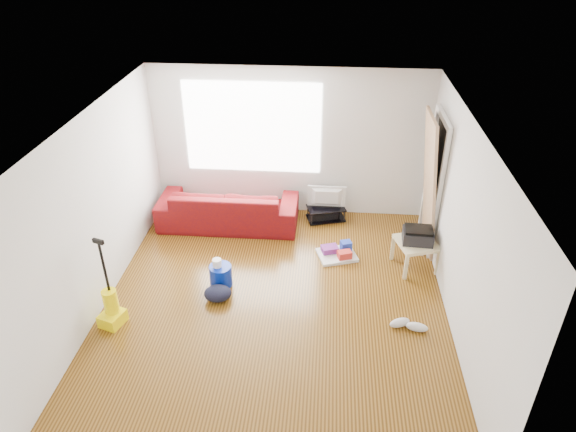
# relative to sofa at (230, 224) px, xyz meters

# --- Properties ---
(room) EXTENTS (4.51, 5.01, 2.51)m
(room) POSITION_rel_sofa_xyz_m (1.04, -1.80, 1.25)
(room) COLOR #3F270A
(room) RESTS_ON ground
(sofa) EXTENTS (2.27, 0.89, 0.66)m
(sofa) POSITION_rel_sofa_xyz_m (0.00, 0.00, 0.00)
(sofa) COLOR #450814
(sofa) RESTS_ON ground
(tv_stand) EXTENTS (0.69, 0.51, 0.23)m
(tv_stand) POSITION_rel_sofa_xyz_m (1.60, 0.27, 0.12)
(tv_stand) COLOR black
(tv_stand) RESTS_ON ground
(tv) EXTENTS (0.64, 0.08, 0.37)m
(tv) POSITION_rel_sofa_xyz_m (1.60, 0.27, 0.42)
(tv) COLOR black
(tv) RESTS_ON tv_stand
(side_table) EXTENTS (0.67, 0.67, 0.44)m
(side_table) POSITION_rel_sofa_xyz_m (2.92, -0.96, 0.37)
(side_table) COLOR #BCB186
(side_table) RESTS_ON ground
(printer) EXTENTS (0.44, 0.35, 0.22)m
(printer) POSITION_rel_sofa_xyz_m (2.92, -0.96, 0.54)
(printer) COLOR black
(printer) RESTS_ON side_table
(bucket) EXTENTS (0.36, 0.36, 0.31)m
(bucket) POSITION_rel_sofa_xyz_m (0.18, -1.61, 0.00)
(bucket) COLOR #05209F
(bucket) RESTS_ON ground
(toilet_paper) EXTENTS (0.13, 0.13, 0.11)m
(toilet_paper) POSITION_rel_sofa_xyz_m (0.14, -1.61, 0.21)
(toilet_paper) COLOR white
(toilet_paper) RESTS_ON bucket
(cleaning_tray) EXTENTS (0.67, 0.59, 0.20)m
(cleaning_tray) POSITION_rel_sofa_xyz_m (1.81, -0.79, 0.06)
(cleaning_tray) COLOR silver
(cleaning_tray) RESTS_ON ground
(backpack) EXTENTS (0.41, 0.35, 0.20)m
(backpack) POSITION_rel_sofa_xyz_m (0.20, -1.93, 0.00)
(backpack) COLOR black
(backpack) RESTS_ON ground
(sneakers) EXTENTS (0.50, 0.26, 0.11)m
(sneakers) POSITION_rel_sofa_xyz_m (2.68, -2.29, 0.06)
(sneakers) COLOR silver
(sneakers) RESTS_ON ground
(vacuum) EXTENTS (0.33, 0.36, 1.23)m
(vacuum) POSITION_rel_sofa_xyz_m (-1.03, -2.48, 0.23)
(vacuum) COLOR #FFE803
(vacuum) RESTS_ON ground
(door_panel) EXTENTS (0.26, 0.85, 2.11)m
(door_panel) POSITION_rel_sofa_xyz_m (3.10, -0.38, 0.00)
(door_panel) COLOR #9B6D4D
(door_panel) RESTS_ON ground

